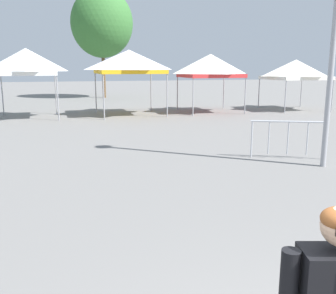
# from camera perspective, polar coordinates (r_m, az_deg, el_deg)

# --- Properties ---
(canopy_tent_right_of_center) EXTENTS (2.90, 2.90, 3.45)m
(canopy_tent_right_of_center) POSITION_cam_1_polar(r_m,az_deg,el_deg) (20.37, -20.50, 11.89)
(canopy_tent_right_of_center) COLOR #9E9EA3
(canopy_tent_right_of_center) RESTS_ON ground
(canopy_tent_behind_center) EXTENTS (3.44, 3.44, 3.43)m
(canopy_tent_behind_center) POSITION_cam_1_polar(r_m,az_deg,el_deg) (20.70, -5.88, 12.61)
(canopy_tent_behind_center) COLOR #9E9EA3
(canopy_tent_behind_center) RESTS_ON ground
(canopy_tent_behind_left) EXTENTS (3.23, 3.23, 3.26)m
(canopy_tent_behind_left) POSITION_cam_1_polar(r_m,az_deg,el_deg) (21.97, 6.37, 12.03)
(canopy_tent_behind_left) COLOR #9E9EA3
(canopy_tent_behind_left) RESTS_ON ground
(canopy_tent_left_of_center) EXTENTS (3.28, 3.28, 2.97)m
(canopy_tent_left_of_center) POSITION_cam_1_polar(r_m,az_deg,el_deg) (24.23, 18.60, 10.95)
(canopy_tent_left_of_center) COLOR #9E9EA3
(canopy_tent_left_of_center) RESTS_ON ground
(tree_behind_tents_left) EXTENTS (5.02, 5.02, 8.79)m
(tree_behind_tents_left) POSITION_cam_1_polar(r_m,az_deg,el_deg) (32.88, -9.88, 17.83)
(tree_behind_tents_left) COLOR brown
(tree_behind_tents_left) RESTS_ON ground
(crowd_barrier_near_person) EXTENTS (1.94, 0.90, 1.08)m
(crowd_barrier_near_person) POSITION_cam_1_polar(r_m,az_deg,el_deg) (11.15, 17.61, 2.14)
(crowd_barrier_near_person) COLOR #B7BABF
(crowd_barrier_near_person) RESTS_ON ground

